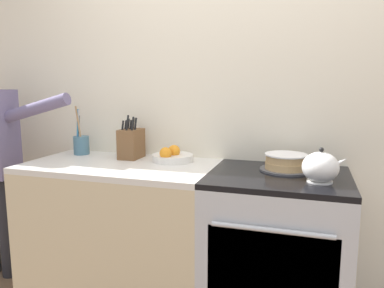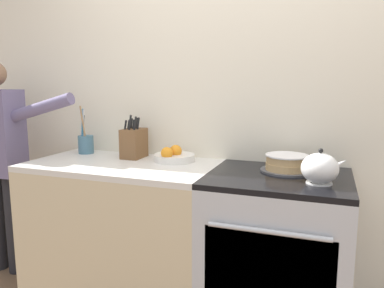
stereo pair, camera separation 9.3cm
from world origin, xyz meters
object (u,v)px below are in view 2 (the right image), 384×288
(knife_block, at_px, (134,143))
(layer_cake, at_px, (287,164))
(stove_range, at_px, (276,252))
(tea_kettle, at_px, (320,169))
(utensil_crock, at_px, (86,143))
(person_baker, at_px, (0,150))
(fruit_bowl, at_px, (174,156))

(knife_block, bearing_deg, layer_cake, -3.49)
(stove_range, distance_m, tea_kettle, 0.57)
(stove_range, bearing_deg, utensil_crock, 171.88)
(person_baker, bearing_deg, stove_range, 5.73)
(layer_cake, bearing_deg, fruit_bowl, 176.64)
(utensil_crock, xyz_separation_m, person_baker, (-0.57, -0.22, -0.05))
(fruit_bowl, distance_m, person_baker, 1.27)
(layer_cake, xyz_separation_m, fruit_bowl, (-0.71, 0.04, -0.01))
(layer_cake, bearing_deg, knife_block, 176.51)
(person_baker, bearing_deg, tea_kettle, 3.01)
(layer_cake, bearing_deg, tea_kettle, -49.45)
(stove_range, xyz_separation_m, person_baker, (-1.94, -0.02, 0.46))
(fruit_bowl, height_order, person_baker, person_baker)
(person_baker, bearing_deg, utensil_crock, 26.10)
(layer_cake, height_order, utensil_crock, utensil_crock)
(tea_kettle, distance_m, fruit_bowl, 0.92)
(layer_cake, bearing_deg, person_baker, -176.13)
(layer_cake, xyz_separation_m, utensil_crock, (-1.40, 0.08, 0.03))
(tea_kettle, xyz_separation_m, utensil_crock, (-1.58, 0.30, -0.00))
(stove_range, bearing_deg, knife_block, 169.91)
(stove_range, distance_m, fruit_bowl, 0.84)
(stove_range, xyz_separation_m, tea_kettle, (0.21, -0.10, 0.52))
(tea_kettle, relative_size, fruit_bowl, 0.84)
(knife_block, height_order, person_baker, person_baker)
(tea_kettle, height_order, person_baker, person_baker)
(stove_range, distance_m, utensil_crock, 1.48)
(layer_cake, xyz_separation_m, knife_block, (-1.00, 0.06, 0.05))
(knife_block, xyz_separation_m, utensil_crock, (-0.40, 0.02, -0.03))
(stove_range, distance_m, layer_cake, 0.50)
(stove_range, xyz_separation_m, fruit_bowl, (-0.68, 0.15, 0.47))
(layer_cake, bearing_deg, utensil_crock, 176.58)
(knife_block, bearing_deg, person_baker, -168.61)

